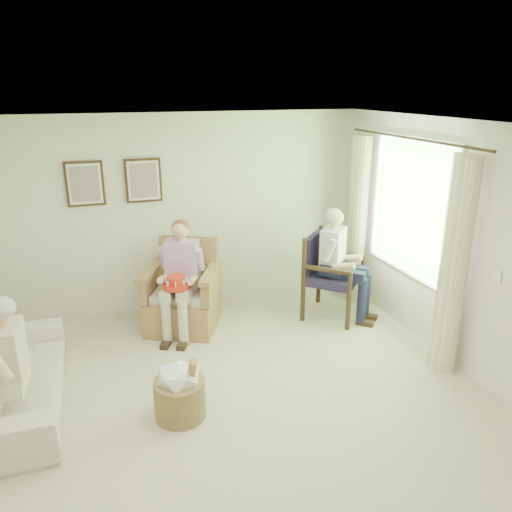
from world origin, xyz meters
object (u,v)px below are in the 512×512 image
(wicker_armchair, at_px, (182,301))
(person_dark, at_px, (338,256))
(person_sofa, at_px, (3,363))
(hatbox, at_px, (180,390))
(sofa, at_px, (17,378))
(red_hat, at_px, (176,283))
(wood_armchair, at_px, (330,271))
(person_wicker, at_px, (183,270))

(wicker_armchair, bearing_deg, person_dark, 14.08)
(person_sofa, bearing_deg, hatbox, 85.44)
(person_sofa, bearing_deg, person_dark, 111.71)
(sofa, bearing_deg, red_hat, -63.94)
(sofa, height_order, person_dark, person_dark)
(wood_armchair, height_order, person_dark, person_dark)
(sofa, relative_size, person_dark, 1.42)
(person_wicker, bearing_deg, wicker_armchair, 116.03)
(wicker_armchair, xyz_separation_m, person_sofa, (-1.80, -1.59, 0.36))
(wicker_armchair, height_order, wood_armchair, wicker_armchair)
(sofa, bearing_deg, person_dark, -78.89)
(sofa, xyz_separation_m, person_dark, (3.75, 0.74, 0.56))
(wicker_armchair, relative_size, wood_armchair, 1.01)
(hatbox, bearing_deg, person_wicker, 77.34)
(person_wicker, height_order, person_dark, person_dark)
(red_hat, distance_m, hatbox, 1.58)
(person_wicker, height_order, red_hat, person_wicker)
(wicker_armchair, relative_size, hatbox, 1.57)
(red_hat, bearing_deg, person_sofa, -143.00)
(sofa, relative_size, red_hat, 6.31)
(wicker_armchair, distance_m, person_wicker, 0.49)
(person_wicker, relative_size, person_dark, 0.96)
(person_dark, xyz_separation_m, hatbox, (-2.32, -1.40, -0.58))
(red_hat, height_order, hatbox, red_hat)
(person_sofa, relative_size, red_hat, 3.92)
(person_wicker, relative_size, person_sofa, 1.10)
(person_dark, bearing_deg, person_sofa, 151.53)
(wicker_armchair, height_order, person_dark, person_dark)
(person_sofa, distance_m, hatbox, 1.51)
(sofa, xyz_separation_m, hatbox, (1.43, -0.67, -0.02))
(wicker_armchair, relative_size, person_sofa, 0.87)
(wicker_armchair, relative_size, sofa, 0.54)
(person_wicker, bearing_deg, wood_armchair, 23.43)
(person_wicker, distance_m, hatbox, 1.79)
(red_hat, bearing_deg, wicker_armchair, 70.44)
(person_dark, bearing_deg, wood_armchair, 44.01)
(sofa, bearing_deg, wood_armchair, -76.28)
(wicker_armchair, xyz_separation_m, person_wicker, (0.00, -0.14, 0.46))
(wicker_armchair, bearing_deg, person_wicker, -63.97)
(person_dark, bearing_deg, red_hat, 131.50)
(wicker_armchair, xyz_separation_m, hatbox, (-0.37, -1.81, -0.08))
(sofa, distance_m, person_wicker, 2.13)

